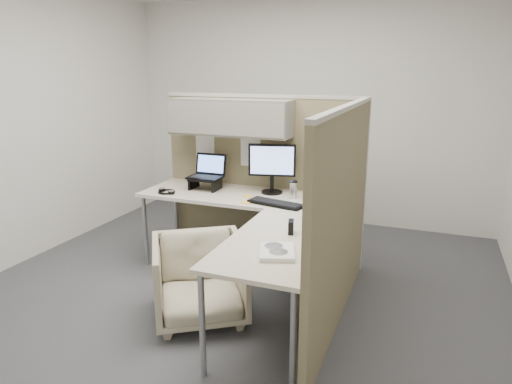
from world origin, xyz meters
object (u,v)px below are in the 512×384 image
(desk, at_px, (253,215))
(office_chair, at_px, (200,276))
(monitor_left, at_px, (272,164))
(keyboard, at_px, (276,203))

(desk, bearing_deg, office_chair, -110.83)
(office_chair, relative_size, monitor_left, 1.49)
(monitor_left, bearing_deg, office_chair, -113.04)
(office_chair, xyz_separation_m, monitor_left, (0.18, 1.13, 0.66))
(monitor_left, height_order, keyboard, monitor_left)
(office_chair, bearing_deg, desk, 35.53)
(desk, xyz_separation_m, office_chair, (-0.22, -0.57, -0.34))
(desk, bearing_deg, monitor_left, 93.40)
(monitor_left, distance_m, keyboard, 0.47)
(desk, distance_m, monitor_left, 0.64)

